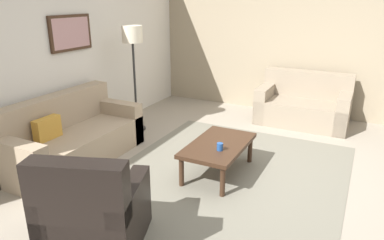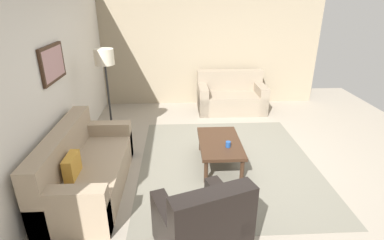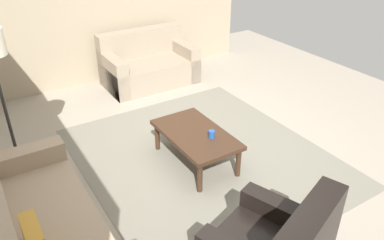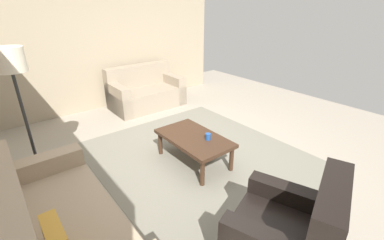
{
  "view_description": "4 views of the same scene",
  "coord_description": "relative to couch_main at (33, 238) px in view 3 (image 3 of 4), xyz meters",
  "views": [
    {
      "loc": [
        -3.77,
        -1.38,
        2.12
      ],
      "look_at": [
        0.07,
        0.56,
        0.62
      ],
      "focal_mm": 32.96,
      "sensor_mm": 36.0,
      "label": 1
    },
    {
      "loc": [
        -4.15,
        0.78,
        2.53
      ],
      "look_at": [
        0.19,
        0.56,
        0.69
      ],
      "focal_mm": 27.91,
      "sensor_mm": 36.0,
      "label": 2
    },
    {
      "loc": [
        -3.24,
        2.2,
        2.73
      ],
      "look_at": [
        -0.07,
        0.21,
        0.62
      ],
      "focal_mm": 35.86,
      "sensor_mm": 36.0,
      "label": 3
    },
    {
      "loc": [
        -2.58,
        2.2,
        2.13
      ],
      "look_at": [
        -0.04,
        0.18,
        0.68
      ],
      "focal_mm": 24.66,
      "sensor_mm": 36.0,
      "label": 4
    }
  ],
  "objects": [
    {
      "name": "ground_plane",
      "position": [
        0.58,
        -2.1,
        -0.3
      ],
      "size": [
        8.0,
        8.0,
        0.0
      ],
      "primitive_type": "plane",
      "color": "gray"
    },
    {
      "name": "area_rug",
      "position": [
        0.58,
        -2.1,
        -0.29
      ],
      "size": [
        3.19,
        2.78,
        0.01
      ],
      "primitive_type": "cube",
      "color": "slate",
      "rests_on": "ground_plane"
    },
    {
      "name": "couch_main",
      "position": [
        0.0,
        0.0,
        0.0
      ],
      "size": [
        1.97,
        0.89,
        0.88
      ],
      "color": "gray",
      "rests_on": "ground_plane"
    },
    {
      "name": "couch_loveseat",
      "position": [
        3.03,
        -2.56,
        -0.0
      ],
      "size": [
        0.88,
        1.53,
        0.88
      ],
      "color": "gray",
      "rests_on": "ground_plane"
    },
    {
      "name": "coffee_table",
      "position": [
        0.55,
        -1.97,
        0.06
      ],
      "size": [
        1.1,
        0.64,
        0.41
      ],
      "color": "#382316",
      "rests_on": "ground_plane"
    },
    {
      "name": "cup",
      "position": [
        0.36,
        -2.06,
        0.16
      ],
      "size": [
        0.07,
        0.07,
        0.09
      ],
      "primitive_type": "cylinder",
      "color": "#1E478C",
      "rests_on": "coffee_table"
    }
  ]
}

